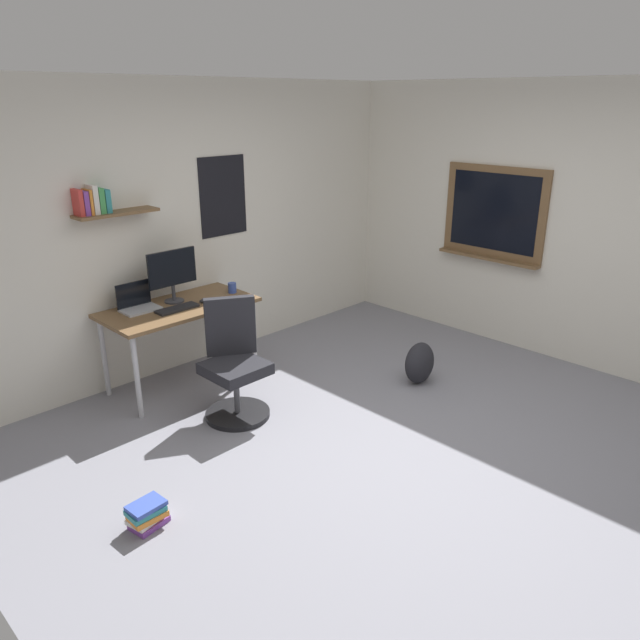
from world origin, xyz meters
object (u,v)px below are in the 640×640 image
object	(u,v)px
computer_mouse	(205,300)
coffee_mug	(232,288)
backpack	(420,363)
keyboard	(177,309)
monitor_primary	(172,272)
office_chair	(234,367)
book_stack_on_floor	(147,515)
desk	(179,314)
laptop	(138,303)

from	to	relation	value
computer_mouse	coffee_mug	xyz separation A→B (m)	(0.34, 0.05, 0.03)
computer_mouse	backpack	size ratio (longest dim) A/B	0.27
keyboard	backpack	xyz separation A→B (m)	(1.57, -1.41, -0.56)
keyboard	monitor_primary	bearing A→B (deg)	63.00
office_chair	book_stack_on_floor	world-z (taller)	office_chair
monitor_primary	book_stack_on_floor	bearing A→B (deg)	-128.41
monitor_primary	book_stack_on_floor	xyz separation A→B (m)	(-1.27, -1.60, -0.93)
desk	backpack	size ratio (longest dim) A/B	3.40
office_chair	keyboard	size ratio (longest dim) A/B	2.57
office_chair	backpack	bearing A→B (deg)	-25.83
keyboard	computer_mouse	world-z (taller)	computer_mouse
monitor_primary	backpack	distance (m)	2.32
backpack	desk	bearing A→B (deg)	135.24
desk	coffee_mug	world-z (taller)	coffee_mug
desk	computer_mouse	xyz separation A→B (m)	(0.21, -0.08, 0.09)
desk	keyboard	size ratio (longest dim) A/B	3.53
desk	monitor_primary	bearing A→B (deg)	73.26
office_chair	monitor_primary	bearing A→B (deg)	87.72
laptop	keyboard	size ratio (longest dim) A/B	0.84
coffee_mug	backpack	distance (m)	1.84
office_chair	laptop	xyz separation A→B (m)	(-0.29, 0.92, 0.39)
desk	office_chair	distance (m)	0.80
computer_mouse	laptop	bearing A→B (deg)	154.68
monitor_primary	book_stack_on_floor	size ratio (longest dim) A/B	1.94
laptop	book_stack_on_floor	xyz separation A→B (m)	(-0.94, -1.65, -0.71)
office_chair	keyboard	bearing A→B (deg)	95.34
desk	computer_mouse	size ratio (longest dim) A/B	12.57
office_chair	computer_mouse	distance (m)	0.79
coffee_mug	monitor_primary	bearing A→B (deg)	164.71
office_chair	laptop	bearing A→B (deg)	107.65
desk	book_stack_on_floor	size ratio (longest dim) A/B	5.46
laptop	book_stack_on_floor	bearing A→B (deg)	-119.75
desk	monitor_primary	size ratio (longest dim) A/B	2.82
office_chair	computer_mouse	xyz separation A→B (m)	(0.22, 0.68, 0.35)
keyboard	coffee_mug	bearing A→B (deg)	4.62
laptop	book_stack_on_floor	size ratio (longest dim) A/B	1.29
backpack	book_stack_on_floor	bearing A→B (deg)	-179.96
laptop	backpack	bearing A→B (deg)	-42.51
office_chair	computer_mouse	size ratio (longest dim) A/B	9.13
keyboard	book_stack_on_floor	xyz separation A→B (m)	(-1.17, -1.41, -0.67)
office_chair	coffee_mug	bearing A→B (deg)	52.63
office_chair	coffee_mug	distance (m)	0.99
desk	monitor_primary	world-z (taller)	monitor_primary
book_stack_on_floor	laptop	bearing A→B (deg)	60.25
backpack	coffee_mug	bearing A→B (deg)	123.08
computer_mouse	book_stack_on_floor	distance (m)	2.13
keyboard	desk	bearing A→B (deg)	52.04
laptop	computer_mouse	size ratio (longest dim) A/B	2.98
computer_mouse	coffee_mug	size ratio (longest dim) A/B	1.13
monitor_primary	coffee_mug	world-z (taller)	monitor_primary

